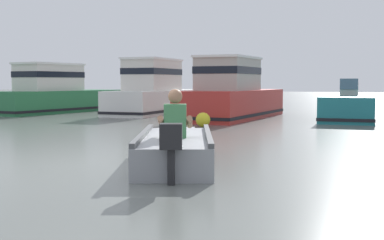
# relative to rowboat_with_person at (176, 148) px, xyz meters

# --- Properties ---
(ground_plane) EXTENTS (120.00, 120.00, 0.00)m
(ground_plane) POSITION_rel_rowboat_with_person_xyz_m (-1.19, -0.45, -0.25)
(ground_plane) COLOR slate
(rowboat_with_person) EXTENTS (2.26, 3.56, 1.19)m
(rowboat_with_person) POSITION_rel_rowboat_with_person_xyz_m (0.00, 0.00, 0.00)
(rowboat_with_person) COLOR gray
(rowboat_with_person) RESTS_ON ground
(moored_boat_green) EXTENTS (2.49, 6.66, 2.07)m
(moored_boat_green) POSITION_rel_rowboat_with_person_xyz_m (-10.71, 10.52, 0.52)
(moored_boat_green) COLOR #287042
(moored_boat_green) RESTS_ON ground
(moored_boat_white) EXTENTS (2.15, 6.69, 2.23)m
(moored_boat_white) POSITION_rel_rowboat_with_person_xyz_m (-6.50, 11.67, 0.57)
(moored_boat_white) COLOR white
(moored_boat_white) RESTS_ON ground
(moored_boat_red) EXTENTS (2.06, 6.19, 2.17)m
(moored_boat_red) POSITION_rel_rowboat_with_person_xyz_m (-2.64, 10.05, 0.56)
(moored_boat_red) COLOR #B72D28
(moored_boat_red) RESTS_ON ground
(moored_boat_teal) EXTENTS (2.20, 5.64, 1.40)m
(moored_boat_teal) POSITION_rel_rowboat_with_person_xyz_m (1.18, 11.47, 0.14)
(moored_boat_teal) COLOR #1E727A
(moored_boat_teal) RESTS_ON ground
(mooring_buoy) EXTENTS (0.42, 0.42, 0.42)m
(mooring_buoy) POSITION_rel_rowboat_with_person_xyz_m (-2.21, 6.36, -0.04)
(mooring_buoy) COLOR yellow
(mooring_buoy) RESTS_ON ground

